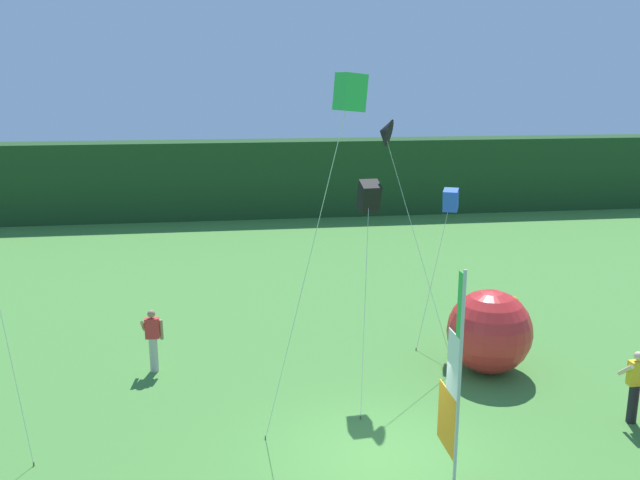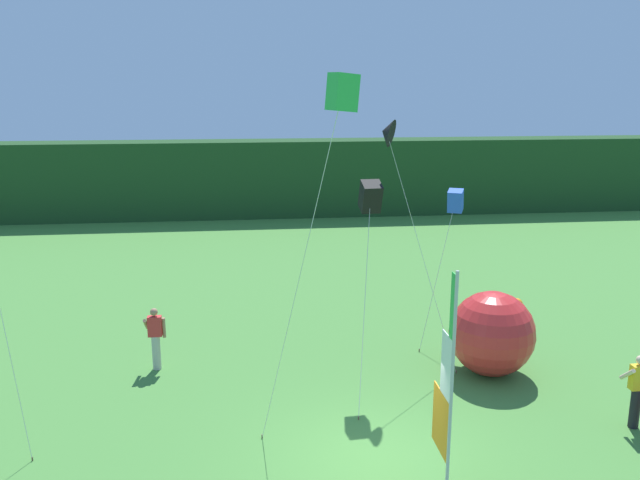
{
  "view_description": "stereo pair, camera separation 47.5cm",
  "coord_description": "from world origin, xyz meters",
  "px_view_note": "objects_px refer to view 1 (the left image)",
  "views": [
    {
      "loc": [
        -2.92,
        -11.74,
        7.44
      ],
      "look_at": [
        -0.77,
        3.18,
        3.8
      ],
      "focal_mm": 37.19,
      "sensor_mm": 36.0,
      "label": 1
    },
    {
      "loc": [
        -2.45,
        -11.8,
        7.44
      ],
      "look_at": [
        -0.77,
        3.18,
        3.8
      ],
      "focal_mm": 37.19,
      "sensor_mm": 36.0,
      "label": 2
    }
  ],
  "objects_px": {
    "person_near_banner": "(635,385)",
    "kite_black_delta_4": "(385,133)",
    "kite_green_box_0": "(350,95)",
    "banner_flag": "(453,389)",
    "kite_blue_box_3": "(451,200)",
    "person_mid_field": "(153,339)",
    "inflatable_balloon": "(489,331)",
    "kite_black_box_1": "(369,197)"
  },
  "relations": [
    {
      "from": "person_near_banner",
      "to": "kite_black_delta_4",
      "type": "relative_size",
      "value": 0.26
    },
    {
      "from": "person_near_banner",
      "to": "kite_green_box_0",
      "type": "height_order",
      "value": "kite_green_box_0"
    },
    {
      "from": "banner_flag",
      "to": "person_near_banner",
      "type": "height_order",
      "value": "banner_flag"
    },
    {
      "from": "kite_black_delta_4",
      "to": "kite_blue_box_3",
      "type": "bearing_deg",
      "value": 33.97
    },
    {
      "from": "person_mid_field",
      "to": "kite_black_delta_4",
      "type": "distance_m",
      "value": 7.99
    },
    {
      "from": "person_mid_field",
      "to": "kite_black_delta_4",
      "type": "xyz_separation_m",
      "value": [
        6.02,
        -0.17,
        5.25
      ]
    },
    {
      "from": "person_mid_field",
      "to": "person_near_banner",
      "type": "bearing_deg",
      "value": -21.5
    },
    {
      "from": "person_mid_field",
      "to": "inflatable_balloon",
      "type": "bearing_deg",
      "value": -8.1
    },
    {
      "from": "banner_flag",
      "to": "kite_black_box_1",
      "type": "bearing_deg",
      "value": 93.89
    },
    {
      "from": "person_mid_field",
      "to": "kite_green_box_0",
      "type": "relative_size",
      "value": 0.22
    },
    {
      "from": "person_near_banner",
      "to": "kite_black_box_1",
      "type": "xyz_separation_m",
      "value": [
        -5.3,
        3.53,
        3.73
      ]
    },
    {
      "from": "kite_green_box_0",
      "to": "kite_black_delta_4",
      "type": "relative_size",
      "value": 1.16
    },
    {
      "from": "banner_flag",
      "to": "kite_blue_box_3",
      "type": "distance_m",
      "value": 8.27
    },
    {
      "from": "kite_blue_box_3",
      "to": "kite_black_delta_4",
      "type": "relative_size",
      "value": 0.68
    },
    {
      "from": "kite_black_box_1",
      "to": "kite_green_box_0",
      "type": "bearing_deg",
      "value": -106.34
    },
    {
      "from": "person_near_banner",
      "to": "person_mid_field",
      "type": "bearing_deg",
      "value": 158.5
    },
    {
      "from": "kite_green_box_0",
      "to": "person_near_banner",
      "type": "bearing_deg",
      "value": 11.94
    },
    {
      "from": "person_near_banner",
      "to": "kite_black_box_1",
      "type": "height_order",
      "value": "kite_black_box_1"
    },
    {
      "from": "inflatable_balloon",
      "to": "kite_blue_box_3",
      "type": "bearing_deg",
      "value": 95.88
    },
    {
      "from": "banner_flag",
      "to": "person_mid_field",
      "type": "xyz_separation_m",
      "value": [
        -5.89,
        6.21,
        -1.2
      ]
    },
    {
      "from": "banner_flag",
      "to": "person_mid_field",
      "type": "bearing_deg",
      "value": 133.51
    },
    {
      "from": "person_near_banner",
      "to": "kite_black_delta_4",
      "type": "xyz_separation_m",
      "value": [
        -4.8,
        4.09,
        5.25
      ]
    },
    {
      "from": "inflatable_balloon",
      "to": "kite_blue_box_3",
      "type": "xyz_separation_m",
      "value": [
        -0.27,
        2.66,
        2.98
      ]
    },
    {
      "from": "person_near_banner",
      "to": "banner_flag",
      "type": "bearing_deg",
      "value": -158.43
    },
    {
      "from": "kite_black_box_1",
      "to": "kite_black_delta_4",
      "type": "relative_size",
      "value": 0.77
    },
    {
      "from": "person_mid_field",
      "to": "kite_black_box_1",
      "type": "bearing_deg",
      "value": -7.49
    },
    {
      "from": "kite_blue_box_3",
      "to": "inflatable_balloon",
      "type": "bearing_deg",
      "value": -84.12
    },
    {
      "from": "person_near_banner",
      "to": "kite_black_box_1",
      "type": "bearing_deg",
      "value": 146.29
    },
    {
      "from": "person_mid_field",
      "to": "inflatable_balloon",
      "type": "height_order",
      "value": "inflatable_balloon"
    },
    {
      "from": "banner_flag",
      "to": "kite_green_box_0",
      "type": "relative_size",
      "value": 0.58
    },
    {
      "from": "inflatable_balloon",
      "to": "person_near_banner",
      "type": "bearing_deg",
      "value": -54.62
    },
    {
      "from": "kite_blue_box_3",
      "to": "person_near_banner",
      "type": "bearing_deg",
      "value": -66.92
    },
    {
      "from": "person_near_banner",
      "to": "kite_green_box_0",
      "type": "distance_m",
      "value": 9.35
    },
    {
      "from": "person_mid_field",
      "to": "kite_black_delta_4",
      "type": "relative_size",
      "value": 0.26
    },
    {
      "from": "banner_flag",
      "to": "person_mid_field",
      "type": "relative_size",
      "value": 2.6
    },
    {
      "from": "inflatable_balloon",
      "to": "kite_blue_box_3",
      "type": "distance_m",
      "value": 4.0
    },
    {
      "from": "person_near_banner",
      "to": "kite_green_box_0",
      "type": "relative_size",
      "value": 0.22
    },
    {
      "from": "inflatable_balloon",
      "to": "kite_black_box_1",
      "type": "distance_m",
      "value": 4.76
    },
    {
      "from": "banner_flag",
      "to": "kite_black_delta_4",
      "type": "height_order",
      "value": "kite_black_delta_4"
    },
    {
      "from": "banner_flag",
      "to": "inflatable_balloon",
      "type": "height_order",
      "value": "banner_flag"
    },
    {
      "from": "person_mid_field",
      "to": "inflatable_balloon",
      "type": "xyz_separation_m",
      "value": [
        8.67,
        -1.23,
        0.2
      ]
    },
    {
      "from": "banner_flag",
      "to": "kite_black_delta_4",
      "type": "relative_size",
      "value": 0.67
    }
  ]
}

